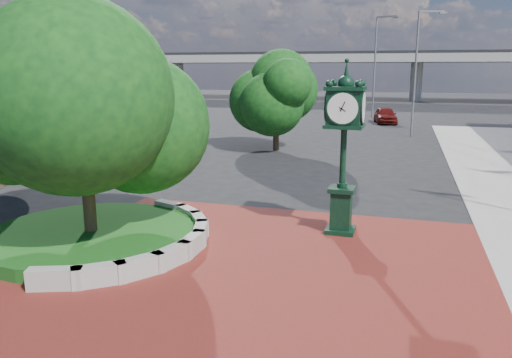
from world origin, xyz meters
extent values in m
plane|color=black|center=(0.00, 0.00, 0.00)|extent=(200.00, 200.00, 0.00)
cube|color=maroon|center=(0.00, -1.00, 0.02)|extent=(12.00, 12.00, 0.04)
cube|color=#9E9B93|center=(-3.91, -3.01, 0.27)|extent=(1.29, 0.76, 0.54)
cube|color=#9E9B93|center=(-3.05, -2.54, 0.27)|extent=(1.20, 1.04, 0.54)
cube|color=#9E9B93|center=(-2.38, -1.84, 0.27)|extent=(1.00, 1.22, 0.54)
cube|color=#9E9B93|center=(-1.95, -0.96, 0.27)|extent=(0.71, 1.30, 0.54)
cube|color=#9E9B93|center=(-1.80, 0.00, 0.27)|extent=(0.35, 1.25, 0.54)
cube|color=#9E9B93|center=(-1.95, 0.96, 0.27)|extent=(0.71, 1.30, 0.54)
cube|color=#9E9B93|center=(-2.38, 1.84, 0.27)|extent=(1.00, 1.22, 0.54)
cube|color=#9E9B93|center=(-3.05, 2.54, 0.27)|extent=(1.20, 1.04, 0.54)
cube|color=#9E9B93|center=(-3.91, 3.01, 0.27)|extent=(1.29, 0.76, 0.54)
cylinder|color=#164914|center=(-5.00, 0.00, 0.20)|extent=(6.10, 6.10, 0.40)
cube|color=#9E9B93|center=(0.00, 70.00, 6.50)|extent=(90.00, 12.00, 1.20)
cube|color=black|center=(0.00, 70.00, 7.30)|extent=(90.00, 12.00, 0.40)
cylinder|color=#9E9B93|center=(-35.00, 70.00, 3.00)|extent=(1.80, 1.80, 6.00)
cylinder|color=#9E9B93|center=(-15.00, 70.00, 3.00)|extent=(1.80, 1.80, 6.00)
cylinder|color=#9E9B93|center=(5.00, 70.00, 3.00)|extent=(1.80, 1.80, 6.00)
cylinder|color=#38281C|center=(-5.00, 0.00, 1.08)|extent=(0.36, 0.36, 2.17)
sphere|color=#0F3A14|center=(-5.00, 0.00, 3.73)|extent=(5.20, 5.20, 5.20)
cylinder|color=#38281C|center=(-4.00, 18.00, 0.96)|extent=(0.36, 0.36, 1.92)
sphere|color=#0F3A14|center=(-4.00, 18.00, 3.25)|extent=(4.40, 4.40, 4.40)
cube|color=black|center=(1.90, 3.00, 0.09)|extent=(0.89, 0.89, 0.18)
cube|color=black|center=(1.90, 3.00, 0.77)|extent=(0.61, 0.61, 1.21)
cube|color=black|center=(1.90, 3.00, 1.41)|extent=(0.78, 0.78, 0.13)
cylinder|color=black|center=(1.90, 3.00, 2.41)|extent=(0.19, 0.19, 1.87)
cube|color=black|center=(1.90, 3.00, 3.91)|extent=(1.01, 1.01, 0.99)
cylinder|color=white|center=(1.89, 2.48, 3.91)|extent=(0.88, 0.08, 0.88)
cylinder|color=white|center=(1.90, 3.52, 3.91)|extent=(0.88, 0.08, 0.88)
cylinder|color=white|center=(1.38, 3.01, 3.91)|extent=(0.08, 0.88, 0.88)
cylinder|color=white|center=(2.41, 2.99, 3.91)|extent=(0.08, 0.88, 0.88)
sphere|color=black|center=(1.90, 3.00, 4.59)|extent=(0.48, 0.48, 0.48)
cone|color=black|center=(1.90, 3.00, 4.96)|extent=(0.20, 0.20, 0.55)
imported|color=#580F0C|center=(1.89, 36.03, 0.76)|extent=(2.57, 4.71, 1.52)
cylinder|color=slate|center=(4.16, 27.09, 4.50)|extent=(0.16, 0.16, 9.00)
cube|color=slate|center=(5.03, 27.35, 9.00)|extent=(1.77, 0.65, 0.12)
cube|color=slate|center=(5.79, 27.57, 8.90)|extent=(0.55, 0.38, 0.15)
cylinder|color=slate|center=(0.40, 41.09, 4.99)|extent=(0.18, 0.18, 9.98)
cube|color=slate|center=(1.35, 40.78, 9.98)|extent=(1.95, 0.77, 0.13)
cube|color=slate|center=(2.19, 40.51, 9.87)|extent=(0.61, 0.43, 0.17)
camera|label=1|loc=(3.59, -11.97, 5.04)|focal=35.00mm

